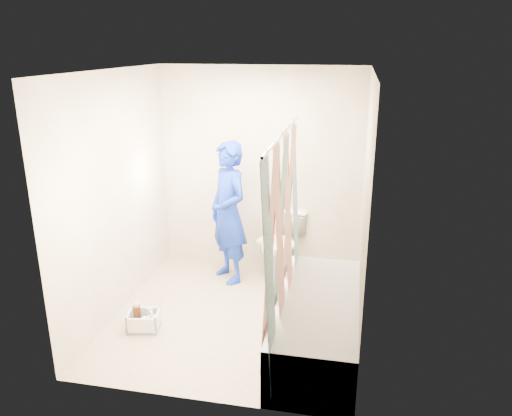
% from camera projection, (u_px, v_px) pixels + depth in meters
% --- Properties ---
extents(floor, '(2.60, 2.60, 0.00)m').
position_uv_depth(floor, '(236.00, 315.00, 5.07)').
color(floor, '#9F8770').
rests_on(floor, ground).
extents(ceiling, '(2.40, 2.60, 0.02)m').
position_uv_depth(ceiling, '(233.00, 70.00, 4.32)').
color(ceiling, silver).
rests_on(ceiling, wall_back).
extents(wall_back, '(2.40, 0.02, 2.40)m').
position_uv_depth(wall_back, '(261.00, 170.00, 5.90)').
color(wall_back, beige).
rests_on(wall_back, ground).
extents(wall_front, '(2.40, 0.02, 2.40)m').
position_uv_depth(wall_front, '(190.00, 258.00, 3.48)').
color(wall_front, beige).
rests_on(wall_front, ground).
extents(wall_left, '(0.02, 2.60, 2.40)m').
position_uv_depth(wall_left, '(116.00, 195.00, 4.92)').
color(wall_left, beige).
rests_on(wall_left, ground).
extents(wall_right, '(0.02, 2.60, 2.40)m').
position_uv_depth(wall_right, '(365.00, 210.00, 4.47)').
color(wall_right, beige).
rests_on(wall_right, ground).
extents(bathtub, '(0.70, 1.75, 0.50)m').
position_uv_depth(bathtub, '(317.00, 322.00, 4.43)').
color(bathtub, silver).
rests_on(bathtub, ground).
extents(curtain_rod, '(0.02, 1.90, 0.02)m').
position_uv_depth(curtain_rod, '(284.00, 132.00, 3.96)').
color(curtain_rod, silver).
rests_on(curtain_rod, wall_back).
extents(shower_curtain, '(0.06, 1.75, 1.80)m').
position_uv_depth(shower_curtain, '(282.00, 241.00, 4.26)').
color(shower_curtain, white).
rests_on(shower_curtain, curtain_rod).
extents(toilet, '(0.59, 0.81, 0.74)m').
position_uv_depth(toilet, '(282.00, 244.00, 5.89)').
color(toilet, white).
rests_on(toilet, ground).
extents(tank_lid, '(0.49, 0.31, 0.03)m').
position_uv_depth(tank_lid, '(277.00, 242.00, 5.77)').
color(tank_lid, silver).
rests_on(tank_lid, toilet).
extents(tank_internals, '(0.18, 0.08, 0.24)m').
position_uv_depth(tank_internals, '(286.00, 210.00, 5.96)').
color(tank_internals, black).
rests_on(tank_internals, toilet).
extents(plumber, '(0.69, 0.70, 1.62)m').
position_uv_depth(plumber, '(228.00, 213.00, 5.60)').
color(plumber, '#0E1C93').
rests_on(plumber, ground).
extents(cleaning_caddy, '(0.33, 0.29, 0.22)m').
position_uv_depth(cleaning_caddy, '(145.00, 321.00, 4.79)').
color(cleaning_caddy, silver).
rests_on(cleaning_caddy, ground).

